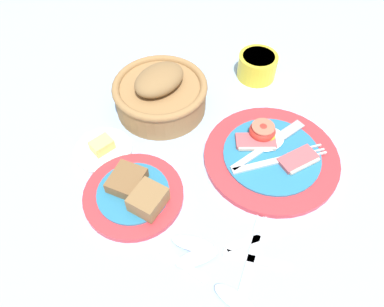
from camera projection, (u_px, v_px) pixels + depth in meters
ground_plane at (248, 185)px, 0.68m from camera, size 3.00×3.00×0.00m
breakfast_plate at (271, 154)px, 0.71m from camera, size 0.26×0.26×0.04m
bread_plate at (135, 194)px, 0.65m from camera, size 0.18×0.18×0.05m
sugar_cup at (257, 65)px, 0.84m from camera, size 0.09×0.09×0.06m
bread_basket at (160, 93)px, 0.77m from camera, size 0.20×0.20×0.10m
butter_dish at (103, 150)px, 0.72m from camera, size 0.11×0.11×0.03m
teaspoon_by_saucer at (219, 289)px, 0.56m from camera, size 0.10×0.18×0.01m
teaspoon_near_cup at (209, 248)px, 0.60m from camera, size 0.15×0.15×0.01m
teaspoon_stray at (213, 252)px, 0.60m from camera, size 0.19×0.06×0.01m
fork_on_cloth at (255, 244)px, 0.61m from camera, size 0.15×0.13×0.01m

